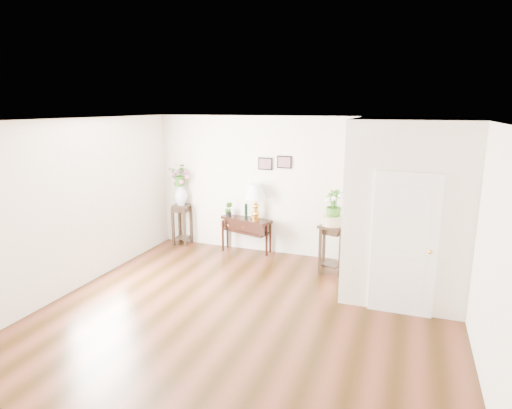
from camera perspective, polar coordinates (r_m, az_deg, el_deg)
The scene contains 21 objects.
floor at distance 6.50m, azimuth -1.17°, elevation -14.31°, with size 6.00×5.50×0.02m, color #5B2B1A.
ceiling at distance 5.78m, azimuth -1.30°, elevation 11.18°, with size 6.00×5.50×0.02m, color white.
wall_back at distance 8.55m, azimuth 5.40°, elevation 2.26°, with size 6.00×0.02×2.80m, color beige.
wall_front at distance 3.72m, azimuth -17.04°, elevation -12.81°, with size 6.00×0.02×2.80m, color beige.
wall_left at distance 7.58m, azimuth -22.92°, elevation -0.11°, with size 0.02×5.50×2.80m, color beige.
wall_right at distance 5.69m, azimuth 28.33°, elevation -4.75°, with size 0.02×5.50×2.80m, color beige.
partition at distance 7.34m, azimuth 19.49°, elevation -0.22°, with size 1.80×1.95×2.80m, color beige.
door at distance 6.46m, azimuth 19.13°, elevation -5.15°, with size 0.90×0.05×2.10m, color white.
art_print_left at distance 8.64m, azimuth 1.24°, elevation 5.45°, with size 0.30×0.02×0.25m, color black.
art_print_right at distance 8.52m, azimuth 3.81°, elevation 5.66°, with size 0.30×0.02×0.25m, color black.
wall_ornament at distance 7.41m, azimuth 12.59°, elevation 5.45°, with size 0.51×0.51×0.07m, color #B07446.
console_table at distance 8.93m, azimuth -1.29°, elevation -4.07°, with size 1.09×0.36×0.73m, color black.
table_lamp at distance 8.68m, azimuth -0.04°, elevation 0.29°, with size 0.42×0.42×0.73m, color gold.
green_vase at distance 8.79m, azimuth -1.33°, elevation -0.75°, with size 0.06×0.06×0.30m, color black.
potted_plant at distance 8.94m, azimuth -3.69°, elevation -0.67°, with size 0.17×0.13×0.30m, color #30661B.
plant_stand_a at distance 9.54m, azimuth -9.82°, elevation -2.63°, with size 0.35×0.35×0.89m, color black.
porcelain_vase at distance 9.38m, azimuth -9.98°, elevation 1.31°, with size 0.27×0.27×0.46m, color white, non-canonical shape.
lily_arrangement at distance 9.31m, azimuth -10.08°, elevation 3.89°, with size 0.45×0.39×0.51m, color #30661B.
plant_stand_b at distance 7.94m, azimuth 10.09°, elevation -5.85°, with size 0.42×0.42×0.90m, color black.
ceramic_bowl at distance 7.78m, azimuth 10.25°, elevation -2.16°, with size 0.39×0.39×0.17m, color #C0B596.
narcissus at distance 7.71m, azimuth 10.34°, elevation -0.01°, with size 0.29×0.29×0.52m, color #30661B.
Camera 1 is at (2.08, -5.39, 2.98)m, focal length 30.00 mm.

